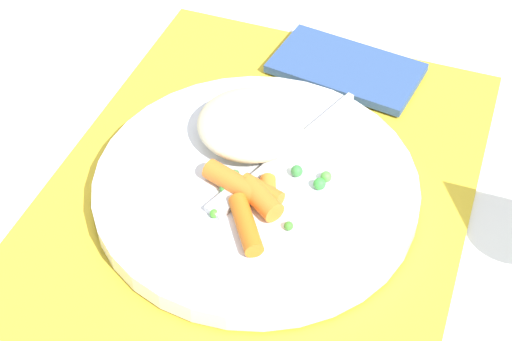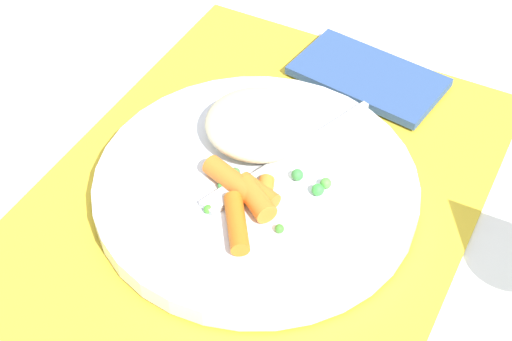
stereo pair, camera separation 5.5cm
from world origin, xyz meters
name	(u,v)px [view 1 (the left image)]	position (x,y,z in m)	size (l,w,h in m)	color
ground_plane	(256,198)	(0.00, 0.00, 0.00)	(2.40, 2.40, 0.00)	white
placemat	(256,196)	(0.00, 0.00, 0.00)	(0.46, 0.34, 0.01)	gold
plate	(256,186)	(0.00, 0.00, 0.01)	(0.27, 0.27, 0.02)	white
rice_mound	(251,124)	(-0.04, -0.02, 0.04)	(0.09, 0.09, 0.03)	beige
carrot_portion	(250,198)	(0.03, 0.01, 0.03)	(0.08, 0.07, 0.02)	orange
pea_scatter	(282,185)	(0.00, 0.02, 0.03)	(0.08, 0.08, 0.01)	#54AD44
fork	(271,164)	(-0.02, 0.01, 0.03)	(0.18, 0.07, 0.01)	silver
napkin	(346,68)	(-0.18, 0.03, 0.01)	(0.08, 0.14, 0.01)	#33518C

